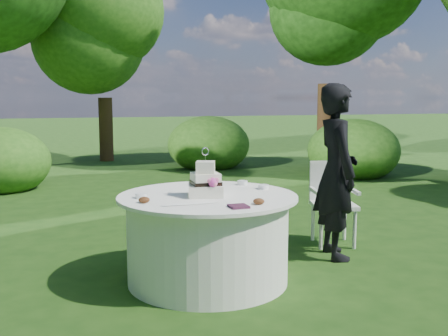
{
  "coord_description": "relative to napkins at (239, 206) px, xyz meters",
  "views": [
    {
      "loc": [
        -1.28,
        -4.28,
        1.6
      ],
      "look_at": [
        0.15,
        0.0,
        1.0
      ],
      "focal_mm": 42.0,
      "sensor_mm": 36.0,
      "label": 1
    }
  ],
  "objects": [
    {
      "name": "chair",
      "position": [
        1.59,
        1.32,
        -0.26
      ],
      "size": [
        0.55,
        0.55,
        0.9
      ],
      "color": "white",
      "rests_on": "ground"
    },
    {
      "name": "guest",
      "position": [
        1.36,
        0.85,
        0.1
      ],
      "size": [
        0.54,
        0.71,
        1.75
      ],
      "primitive_type": "imported",
      "rotation": [
        0.0,
        0.0,
        1.37
      ],
      "color": "black",
      "rests_on": "ground"
    },
    {
      "name": "napkins",
      "position": [
        0.0,
        0.0,
        0.0
      ],
      "size": [
        0.14,
        0.14,
        0.02
      ],
      "primitive_type": "cube",
      "color": "#461E35",
      "rests_on": "table"
    },
    {
      "name": "table",
      "position": [
        -0.08,
        0.57,
        -0.39
      ],
      "size": [
        1.56,
        1.56,
        0.77
      ],
      "color": "silver",
      "rests_on": "ground"
    },
    {
      "name": "feather_plume",
      "position": [
        -0.32,
        0.23,
        -0.0
      ],
      "size": [
        0.48,
        0.07,
        0.01
      ],
      "primitive_type": "ellipsoid",
      "color": "white",
      "rests_on": "table"
    },
    {
      "name": "votives",
      "position": [
        0.09,
        0.77,
        0.01
      ],
      "size": [
        1.25,
        0.46,
        0.04
      ],
      "color": "white",
      "rests_on": "table"
    },
    {
      "name": "ground",
      "position": [
        -0.08,
        0.57,
        -0.78
      ],
      "size": [
        80.0,
        80.0,
        0.0
      ],
      "primitive_type": "plane",
      "color": "#18380F",
      "rests_on": "ground"
    },
    {
      "name": "cake",
      "position": [
        -0.1,
        0.54,
        0.1
      ],
      "size": [
        0.35,
        0.35,
        0.42
      ],
      "color": "silver",
      "rests_on": "table"
    },
    {
      "name": "petal_cups",
      "position": [
        -0.23,
        0.23,
        0.02
      ],
      "size": [
        0.94,
        0.44,
        0.05
      ],
      "color": "#562D16",
      "rests_on": "table"
    }
  ]
}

